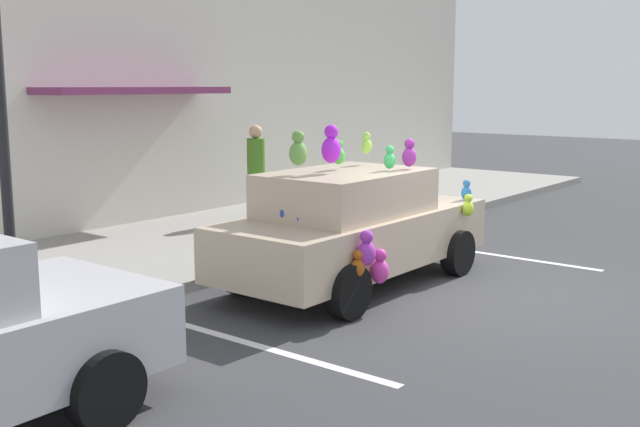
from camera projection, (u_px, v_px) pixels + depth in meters
name	position (u px, v px, depth m)	size (l,w,h in m)	color
ground_plane	(482.00, 295.00, 9.70)	(60.00, 60.00, 0.00)	#38383A
sidewalk	(210.00, 240.00, 12.74)	(24.00, 4.00, 0.15)	gray
storefront_building	(122.00, 54.00, 13.53)	(24.00, 1.25, 6.40)	beige
parking_stripe_front	(488.00, 254.00, 12.03)	(0.12, 3.60, 0.01)	silver
parking_stripe_rear	(253.00, 344.00, 7.83)	(0.12, 3.60, 0.01)	silver
plush_covered_car	(353.00, 226.00, 10.04)	(4.21, 1.99, 2.15)	#C1AB91
teddy_bear_on_sidewalk	(255.00, 232.00, 11.51)	(0.33, 0.27, 0.63)	beige
street_lamp_post	(0.00, 88.00, 8.01)	(0.28, 0.28, 4.03)	black
pedestrian_near_shopfront	(256.00, 176.00, 14.11)	(0.33, 0.33, 1.77)	#447721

